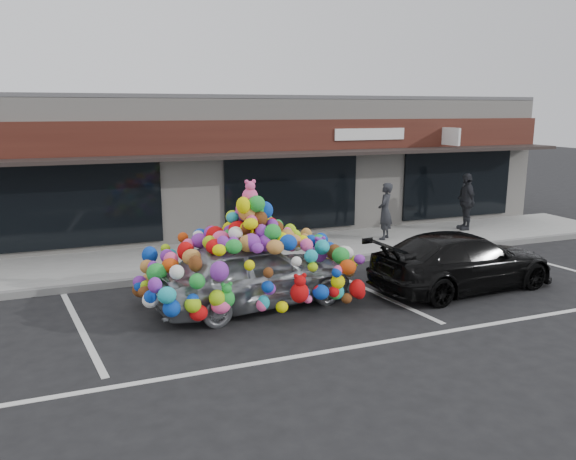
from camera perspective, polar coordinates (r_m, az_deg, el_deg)
name	(u,v)px	position (r m, az deg, el deg)	size (l,w,h in m)	color
ground	(252,310)	(11.26, -3.66, -8.13)	(90.00, 90.00, 0.00)	black
shop_building	(174,163)	(18.88, -11.49, 6.66)	(24.00, 7.20, 4.31)	beige
sidewalk	(207,258)	(14.93, -8.27, -2.80)	(26.00, 3.00, 0.15)	gray
kerb	(221,273)	(13.53, -6.85, -4.35)	(26.00, 0.18, 0.16)	slate
parking_stripe_left	(81,329)	(11.01, -20.32, -9.37)	(0.12, 4.40, 0.01)	silver
parking_stripe_mid	(371,291)	(12.50, 8.47, -6.15)	(0.12, 4.40, 0.01)	silver
parking_stripe_right	(559,267)	(15.78, 25.86, -3.37)	(0.12, 4.40, 0.01)	silver
lane_line	(402,339)	(10.10, 11.50, -10.79)	(14.00, 0.12, 0.01)	silver
toy_car	(253,265)	(11.26, -3.59, -3.57)	(2.95, 4.57, 2.52)	gray
black_sedan	(463,261)	(12.95, 17.32, -3.02)	(4.36, 1.77, 1.26)	black
pedestrian_a	(385,211)	(16.64, 9.84, 1.90)	(0.61, 0.40, 1.67)	black
pedestrian_c	(466,201)	(18.60, 17.63, 2.78)	(0.44, 1.05, 1.79)	#242126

